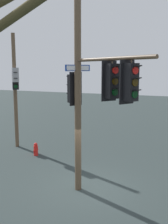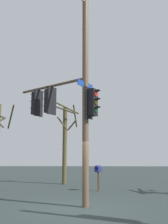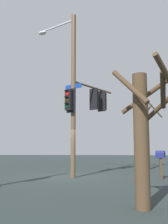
% 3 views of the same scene
% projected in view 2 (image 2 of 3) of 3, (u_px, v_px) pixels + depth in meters
% --- Properties ---
extents(ground_plane, '(80.00, 80.00, 0.00)m').
position_uv_depth(ground_plane, '(77.00, 209.00, 9.01)').
color(ground_plane, '#2B3534').
extents(main_signal_pole_assembly, '(4.64, 3.89, 8.98)m').
position_uv_depth(main_signal_pole_assembly, '(71.00, 91.00, 10.39)').
color(main_signal_pole_assembly, brown).
rests_on(main_signal_pole_assembly, ground).
extents(mailbox, '(0.50, 0.42, 1.41)m').
position_uv_depth(mailbox, '(98.00, 171.00, 13.74)').
color(mailbox, '#4C3823').
rests_on(mailbox, ground).
extents(bare_tree_across_street, '(2.07, 2.23, 5.72)m').
position_uv_depth(bare_tree_across_street, '(65.00, 140.00, 17.43)').
color(bare_tree_across_street, '#4B4427').
rests_on(bare_tree_across_street, ground).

